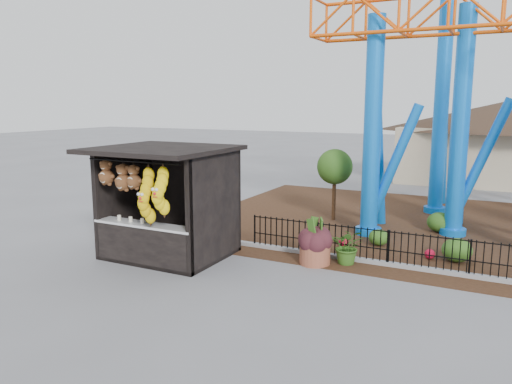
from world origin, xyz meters
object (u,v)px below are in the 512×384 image
at_px(roller_coaster, 508,34).
at_px(potted_plant, 348,246).
at_px(prize_booth, 163,205).
at_px(terracotta_planter, 315,254).

distance_m(roller_coaster, potted_plant, 8.77).
height_order(prize_booth, terracotta_planter, prize_booth).
bearing_deg(potted_plant, terracotta_planter, -164.24).
bearing_deg(terracotta_planter, roller_coaster, 55.10).
xyz_separation_m(roller_coaster, potted_plant, (-3.33, -5.53, -5.94)).
distance_m(terracotta_planter, potted_plant, 0.92).
height_order(prize_booth, potted_plant, prize_booth).
relative_size(terracotta_planter, potted_plant, 0.83).
bearing_deg(roller_coaster, potted_plant, -121.09).
bearing_deg(potted_plant, roller_coaster, 48.38).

